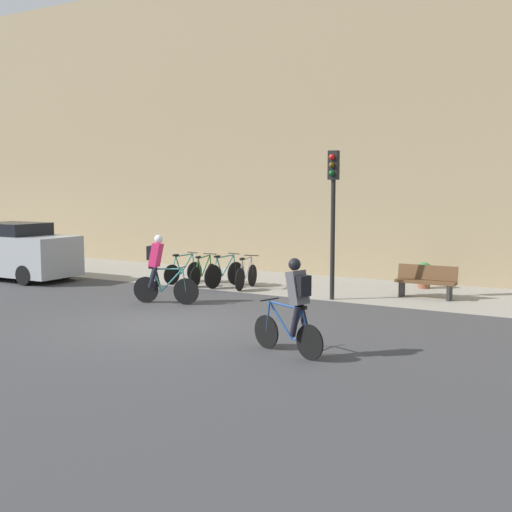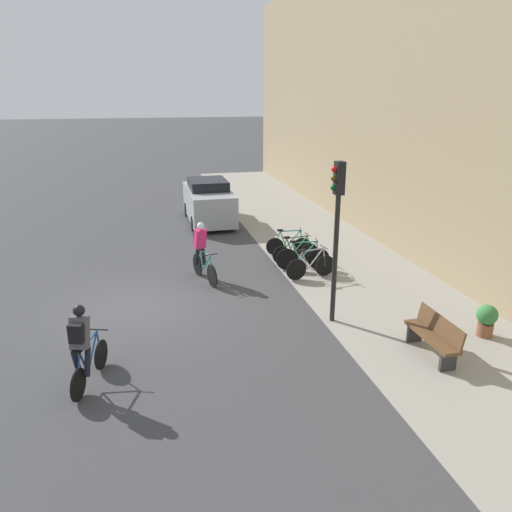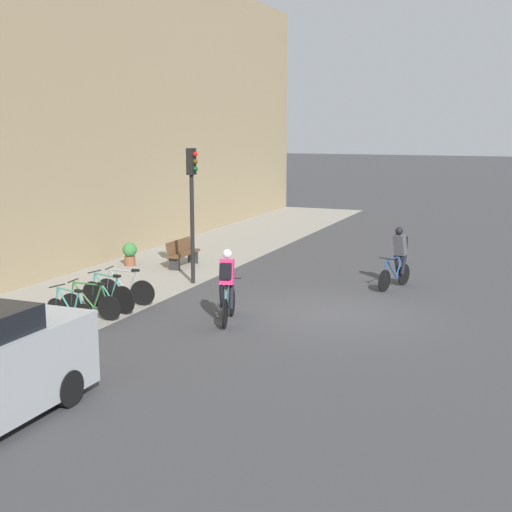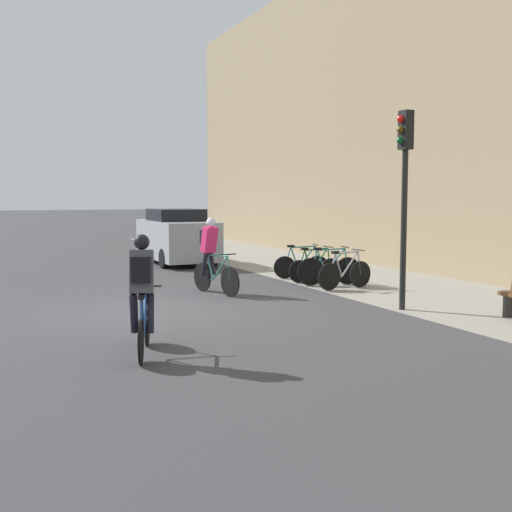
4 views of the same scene
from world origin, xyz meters
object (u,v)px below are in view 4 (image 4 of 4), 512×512
at_px(parked_bike_0, 301,264).
at_px(parked_bike_2, 329,269).
at_px(cyclist_pink, 211,253).
at_px(cyclist_grey, 142,292).
at_px(parked_bike_1, 315,267).
at_px(parked_bike_3, 345,273).
at_px(traffic_light_pole, 404,174).
at_px(parked_car, 177,237).

distance_m(parked_bike_0, parked_bike_2, 1.54).
xyz_separation_m(cyclist_pink, cyclist_grey, (5.39, -2.94, 0.00)).
bearing_deg(cyclist_pink, parked_bike_1, 104.65).
bearing_deg(parked_bike_3, parked_bike_1, -179.94).
height_order(cyclist_pink, cyclist_grey, cyclist_pink).
bearing_deg(cyclist_pink, parked_bike_2, 91.38).
xyz_separation_m(parked_bike_0, parked_bike_1, (0.77, -0.00, -0.01)).
bearing_deg(parked_bike_3, parked_bike_0, -179.99).
xyz_separation_m(parked_bike_0, parked_bike_2, (1.54, 0.00, 0.03)).
relative_size(parked_bike_0, parked_bike_3, 0.95).
distance_m(cyclist_pink, parked_bike_2, 3.28).
bearing_deg(traffic_light_pole, parked_bike_0, 174.81).
bearing_deg(traffic_light_pole, parked_bike_2, 172.68).
relative_size(cyclist_pink, parked_bike_3, 1.09).
bearing_deg(cyclist_pink, traffic_light_pole, 37.05).
distance_m(cyclist_pink, parked_bike_1, 3.39).
bearing_deg(parked_bike_0, traffic_light_pole, -5.19).
xyz_separation_m(cyclist_grey, parked_bike_1, (-6.24, 6.18, -0.57)).
relative_size(cyclist_pink, parked_bike_1, 1.10).
xyz_separation_m(parked_bike_3, traffic_light_pole, (2.96, -0.48, 2.32)).
bearing_deg(parked_bike_1, parked_bike_3, 0.06).
bearing_deg(parked_bike_1, parked_bike_2, 0.14).
bearing_deg(parked_bike_2, parked_bike_1, -179.86).
bearing_deg(cyclist_pink, cyclist_grey, -28.62).
bearing_deg(parked_bike_3, cyclist_grey, -52.77).
bearing_deg(parked_car, parked_bike_3, 14.98).
relative_size(parked_bike_2, parked_car, 0.40).
distance_m(cyclist_pink, parked_bike_0, 3.67).
height_order(cyclist_pink, parked_bike_1, cyclist_pink).
bearing_deg(parked_bike_3, parked_bike_2, 179.98).
relative_size(cyclist_pink, parked_car, 0.41).
xyz_separation_m(parked_bike_1, traffic_light_pole, (4.50, -0.48, 2.34)).
relative_size(parked_bike_1, parked_car, 0.38).
bearing_deg(parked_bike_1, parked_bike_0, 179.90).
bearing_deg(cyclist_grey, parked_bike_2, 131.50).
distance_m(parked_bike_0, parked_bike_1, 0.77).
bearing_deg(parked_bike_2, parked_car, -163.40).
relative_size(cyclist_grey, parked_bike_0, 1.13).
distance_m(cyclist_grey, parked_bike_1, 8.80).
bearing_deg(traffic_light_pole, parked_bike_3, 170.80).
height_order(parked_bike_2, traffic_light_pole, traffic_light_pole).
distance_m(cyclist_pink, parked_car, 6.99).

